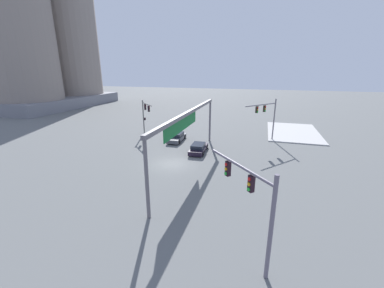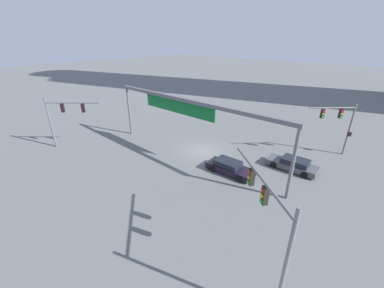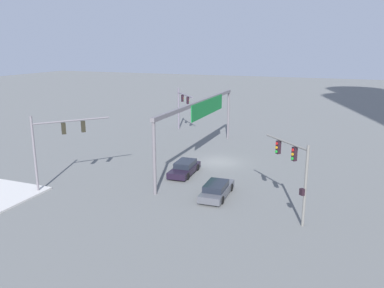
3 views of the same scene
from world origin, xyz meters
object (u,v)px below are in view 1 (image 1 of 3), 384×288
Objects in this scene: traffic_signal_near_corner at (145,112)px; traffic_signal_cross_street at (253,196)px; sedan_car_waiting_far at (198,148)px; sedan_car_approaching at (177,137)px; traffic_signal_opposite_side at (267,113)px.

traffic_signal_cross_street is (-23.66, -18.34, 0.13)m from traffic_signal_near_corner.
traffic_signal_cross_street is 19.28m from sedan_car_waiting_far.
traffic_signal_near_corner is 12.87m from sedan_car_waiting_far.
traffic_signal_cross_street reaches higher than traffic_signal_near_corner.
traffic_signal_near_corner is 1.18× the size of sedan_car_approaching.
traffic_signal_opposite_side reaches higher than traffic_signal_cross_street.
traffic_signal_cross_street is 25.05m from sedan_car_approaching.
traffic_signal_opposite_side reaches higher than traffic_signal_near_corner.
sedan_car_waiting_far is (-6.29, -10.73, -3.32)m from traffic_signal_near_corner.
sedan_car_waiting_far is (17.37, 7.60, -3.45)m from traffic_signal_cross_street.
traffic_signal_near_corner is 0.88× the size of traffic_signal_opposite_side.
traffic_signal_near_corner is at bearing -3.39° from traffic_signal_cross_street.
sedan_car_waiting_far is at bearing -9.44° from traffic_signal_opposite_side.
sedan_car_approaching is at bearing 44.48° from sedan_car_waiting_far.
traffic_signal_near_corner is 0.95× the size of traffic_signal_cross_street.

